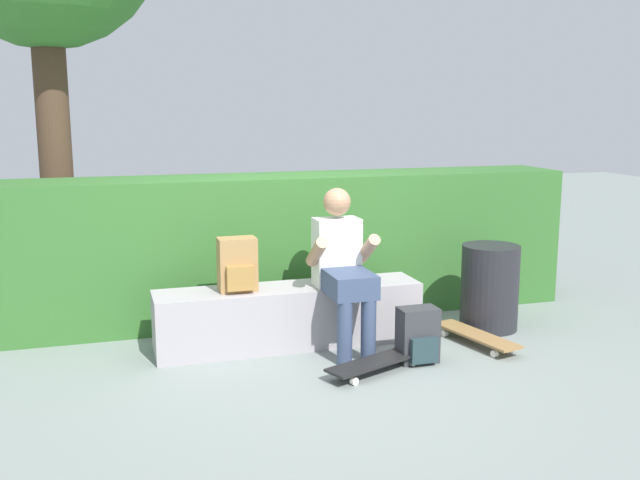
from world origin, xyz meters
name	(u,v)px	position (x,y,z in m)	size (l,w,h in m)	color
ground_plane	(304,363)	(0.00, 0.00, 0.00)	(24.00, 24.00, 0.00)	gray
bench_main	(289,316)	(0.00, 0.41, 0.23)	(2.04, 0.43, 0.46)	#9F989D
person_skater	(343,264)	(0.36, 0.20, 0.66)	(0.49, 0.62, 1.21)	white
skateboard_near_person	(377,362)	(0.44, -0.33, 0.07)	(0.82, 0.49, 0.09)	black
skateboard_beside_bench	(476,336)	(1.38, -0.02, 0.07)	(0.38, 0.82, 0.09)	olive
backpack_on_bench	(238,265)	(-0.39, 0.40, 0.66)	(0.28, 0.23, 0.40)	#A37A47
backpack_on_ground	(418,336)	(0.79, -0.22, 0.19)	(0.28, 0.23, 0.40)	#333338
hedge_row	(295,245)	(0.27, 1.24, 0.62)	(4.89, 0.69, 1.23)	#33672B
trash_bin	(490,287)	(1.69, 0.34, 0.35)	(0.47, 0.47, 0.70)	#232328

